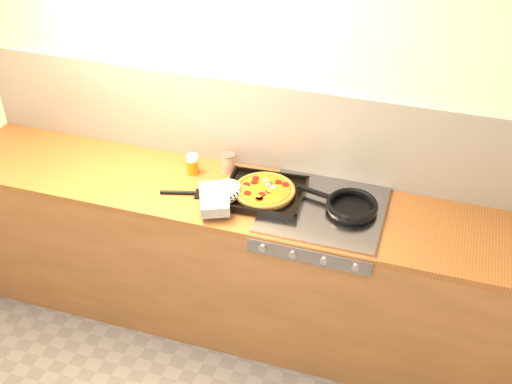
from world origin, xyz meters
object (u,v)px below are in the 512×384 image
(tomato_can, at_px, (228,163))
(pizza_on_tray, at_px, (251,192))
(frying_pan, at_px, (351,206))
(juice_glass, at_px, (193,164))

(tomato_can, bearing_deg, pizza_on_tray, -46.95)
(frying_pan, distance_m, juice_glass, 0.89)
(pizza_on_tray, distance_m, tomato_can, 0.29)
(pizza_on_tray, relative_size, frying_pan, 1.20)
(frying_pan, bearing_deg, tomato_can, 167.15)
(pizza_on_tray, xyz_separation_m, tomato_can, (-0.20, 0.21, 0.01))
(frying_pan, relative_size, juice_glass, 4.08)
(tomato_can, xyz_separation_m, juice_glass, (-0.18, -0.07, 0.00))
(pizza_on_tray, bearing_deg, frying_pan, 5.51)
(frying_pan, height_order, tomato_can, tomato_can)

